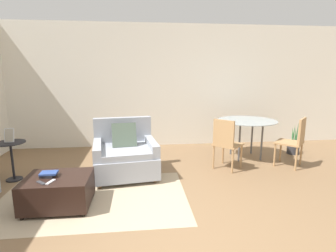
{
  "coord_description": "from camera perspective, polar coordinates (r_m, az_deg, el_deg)",
  "views": [
    {
      "loc": [
        -0.34,
        -2.3,
        1.66
      ],
      "look_at": [
        0.16,
        2.2,
        0.75
      ],
      "focal_mm": 28.0,
      "sensor_mm": 36.0,
      "label": 1
    }
  ],
  "objects": [
    {
      "name": "book_stack",
      "position": [
        3.64,
        -24.6,
        -9.52
      ],
      "size": [
        0.2,
        0.16,
        0.06
      ],
      "color": "black",
      "rests_on": "ottoman"
    },
    {
      "name": "area_rug",
      "position": [
        3.8,
        -15.85,
        -14.92
      ],
      "size": [
        2.5,
        1.62,
        0.01
      ],
      "color": "tan",
      "rests_on": "ground_plane"
    },
    {
      "name": "ottoman",
      "position": [
        3.66,
        -22.76,
        -12.78
      ],
      "size": [
        0.79,
        0.64,
        0.4
      ],
      "color": "black",
      "rests_on": "ground_plane"
    },
    {
      "name": "dining_chair_near_left",
      "position": [
        4.64,
        12.5,
        -3.19
      ],
      "size": [
        0.59,
        0.59,
        0.9
      ],
      "color": "tan",
      "rests_on": "ground_plane"
    },
    {
      "name": "picture_frame",
      "position": [
        4.71,
        -31.28,
        -1.75
      ],
      "size": [
        0.14,
        0.08,
        0.22
      ],
      "color": "silver",
      "rests_on": "side_table"
    },
    {
      "name": "dining_chair_near_right",
      "position": [
        5.18,
        25.87,
        -2.55
      ],
      "size": [
        0.59,
        0.59,
        0.9
      ],
      "color": "tan",
      "rests_on": "ground_plane"
    },
    {
      "name": "tv_remote_secondary",
      "position": [
        3.45,
        -24.22,
        -11.03
      ],
      "size": [
        0.09,
        0.15,
        0.01
      ],
      "color": "#B7B7BC",
      "rests_on": "ottoman"
    },
    {
      "name": "dining_table",
      "position": [
        5.4,
        16.79,
        0.38
      ],
      "size": [
        1.15,
        1.15,
        0.76
      ],
      "color": "#99A8AD",
      "rests_on": "ground_plane"
    },
    {
      "name": "armchair",
      "position": [
        4.4,
        -9.32,
        -6.26
      ],
      "size": [
        1.1,
        1.07,
        0.91
      ],
      "color": "#999EA8",
      "rests_on": "ground_plane"
    },
    {
      "name": "potted_plant_small",
      "position": [
        6.11,
        25.62,
        -3.91
      ],
      "size": [
        0.24,
        0.24,
        0.69
      ],
      "color": "#333338",
      "rests_on": "ground_plane"
    },
    {
      "name": "tv_remote_primary",
      "position": [
        3.47,
        -25.89,
        -11.05
      ],
      "size": [
        0.14,
        0.13,
        0.01
      ],
      "color": "#333338",
      "rests_on": "ottoman"
    },
    {
      "name": "wall_back",
      "position": [
        6.04,
        -3.11,
        8.62
      ],
      "size": [
        12.0,
        0.06,
        2.75
      ],
      "color": "white",
      "rests_on": "ground_plane"
    },
    {
      "name": "side_table",
      "position": [
        4.78,
        -30.93,
        -5.16
      ],
      "size": [
        0.44,
        0.44,
        0.62
      ],
      "color": "black",
      "rests_on": "ground_plane"
    },
    {
      "name": "ground_plane",
      "position": [
        2.86,
        1.87,
        -24.13
      ],
      "size": [
        20.0,
        20.0,
        0.0
      ],
      "primitive_type": "plane",
      "color": "brown"
    }
  ]
}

